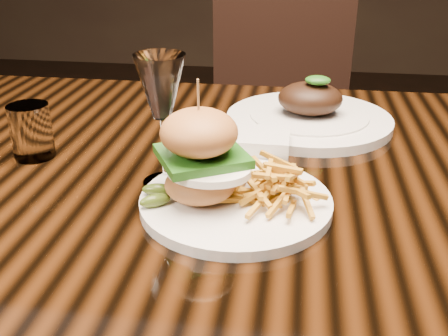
# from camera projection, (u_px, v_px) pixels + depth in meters

# --- Properties ---
(dining_table) EXTENTS (1.60, 0.90, 0.75)m
(dining_table) POSITION_uv_depth(u_px,v_px,m) (231.00, 207.00, 0.87)
(dining_table) COLOR black
(dining_table) RESTS_ON ground
(burger_plate) EXTENTS (0.26, 0.26, 0.18)m
(burger_plate) POSITION_uv_depth(u_px,v_px,m) (230.00, 177.00, 0.70)
(burger_plate) COLOR silver
(burger_plate) RESTS_ON dining_table
(ramekin) EXTENTS (0.10, 0.10, 0.04)m
(ramekin) POSITION_uv_depth(u_px,v_px,m) (263.00, 145.00, 0.86)
(ramekin) COLOR silver
(ramekin) RESTS_ON dining_table
(wine_glass) EXTENTS (0.07, 0.07, 0.19)m
(wine_glass) POSITION_uv_depth(u_px,v_px,m) (161.00, 91.00, 0.72)
(wine_glass) COLOR white
(wine_glass) RESTS_ON dining_table
(water_tumbler) EXTENTS (0.07, 0.07, 0.09)m
(water_tumbler) POSITION_uv_depth(u_px,v_px,m) (31.00, 131.00, 0.85)
(water_tumbler) COLOR white
(water_tumbler) RESTS_ON dining_table
(far_dish) EXTENTS (0.31, 0.31, 0.10)m
(far_dish) POSITION_uv_depth(u_px,v_px,m) (309.00, 115.00, 1.00)
(far_dish) COLOR silver
(far_dish) RESTS_ON dining_table
(chair_far) EXTENTS (0.50, 0.50, 0.95)m
(chair_far) POSITION_uv_depth(u_px,v_px,m) (281.00, 111.00, 1.72)
(chair_far) COLOR black
(chair_far) RESTS_ON ground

